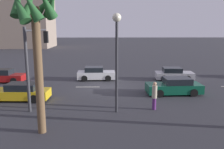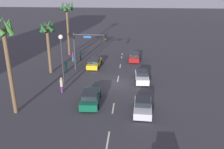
{
  "view_description": "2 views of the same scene",
  "coord_description": "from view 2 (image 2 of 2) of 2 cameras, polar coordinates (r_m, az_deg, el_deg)",
  "views": [
    {
      "loc": [
        -0.44,
        22.13,
        5.58
      ],
      "look_at": [
        -0.76,
        1.08,
        1.41
      ],
      "focal_mm": 38.6,
      "sensor_mm": 36.0,
      "label": 1
    },
    {
      "loc": [
        -29.18,
        -1.75,
        12.06
      ],
      "look_at": [
        -0.9,
        0.64,
        1.49
      ],
      "focal_mm": 38.73,
      "sensor_mm": 36.0,
      "label": 2
    }
  ],
  "objects": [
    {
      "name": "lane_stripe_4",
      "position": [
        38.17,
        1.95,
        2.0
      ],
      "size": [
        1.88,
        0.14,
        0.01
      ],
      "primitive_type": "cube",
      "color": "silver",
      "rests_on": "ground_plane"
    },
    {
      "name": "palm_tree_0",
      "position": [
        24.08,
        -24.01,
        7.02
      ],
      "size": [
        2.53,
        2.63,
        9.51
      ],
      "color": "brown",
      "rests_on": "ground_plane"
    },
    {
      "name": "pedestrian_3",
      "position": [
        29.05,
        -11.83,
        -2.35
      ],
      "size": [
        0.37,
        0.37,
        1.94
      ],
      "color": "#59266B",
      "rests_on": "ground_plane"
    },
    {
      "name": "lane_stripe_5",
      "position": [
        44.52,
        2.4,
        4.69
      ],
      "size": [
        1.98,
        0.14,
        0.01
      ],
      "primitive_type": "cube",
      "color": "silver",
      "rests_on": "ground_plane"
    },
    {
      "name": "car_0",
      "position": [
        24.61,
        7.28,
        -7.46
      ],
      "size": [
        4.04,
        1.98,
        1.34
      ],
      "color": "#B7B7BC",
      "rests_on": "ground_plane"
    },
    {
      "name": "pedestrian_1",
      "position": [
        40.91,
        -9.21,
        4.25
      ],
      "size": [
        0.54,
        0.54,
        1.64
      ],
      "color": "#1E7266",
      "rests_on": "ground_plane"
    },
    {
      "name": "lane_stripe_1",
      "position": [
        20.65,
        -0.98,
        -15.29
      ],
      "size": [
        2.6,
        0.14,
        0.01
      ],
      "primitive_type": "cube",
      "color": "silver",
      "rests_on": "ground_plane"
    },
    {
      "name": "ground_plane",
      "position": [
        31.62,
        1.29,
        -2.0
      ],
      "size": [
        220.0,
        220.0,
        0.0
      ],
      "primitive_type": "plane",
      "color": "#333338"
    },
    {
      "name": "car_1",
      "position": [
        41.07,
        5.3,
        4.16
      ],
      "size": [
        3.98,
        1.91,
        1.36
      ],
      "color": "maroon",
      "rests_on": "ground_plane"
    },
    {
      "name": "traffic_signal",
      "position": [
        35.58,
        -6.29,
        6.91
      ],
      "size": [
        0.46,
        4.81,
        5.6
      ],
      "color": "#38383D",
      "rests_on": "ground_plane"
    },
    {
      "name": "car_3",
      "position": [
        32.22,
        7.04,
        -0.48
      ],
      "size": [
        4.02,
        1.89,
        1.41
      ],
      "color": "silver",
      "rests_on": "ground_plane"
    },
    {
      "name": "lane_stripe_6",
      "position": [
        43.37,
        2.33,
        4.26
      ],
      "size": [
        1.81,
        0.14,
        0.01
      ],
      "primitive_type": "cube",
      "color": "silver",
      "rests_on": "ground_plane"
    },
    {
      "name": "pedestrian_2",
      "position": [
        36.04,
        -10.78,
        2.12
      ],
      "size": [
        0.44,
        0.44,
        1.8
      ],
      "color": "#1E7266",
      "rests_on": "ground_plane"
    },
    {
      "name": "lane_stripe_3",
      "position": [
        33.05,
        1.46,
        -0.97
      ],
      "size": [
        2.25,
        0.14,
        0.01
      ],
      "primitive_type": "cube",
      "color": "silver",
      "rests_on": "ground_plane"
    },
    {
      "name": "car_2",
      "position": [
        26.19,
        -5.08,
        -5.49
      ],
      "size": [
        4.65,
        2.15,
        1.4
      ],
      "color": "#0F5138",
      "rests_on": "ground_plane"
    },
    {
      "name": "car_5",
      "position": [
        37.86,
        -4.18,
        2.78
      ],
      "size": [
        4.69,
        1.92,
        1.33
      ],
      "color": "gold",
      "rests_on": "ground_plane"
    },
    {
      "name": "lane_stripe_2",
      "position": [
        25.36,
        0.29,
        -7.96
      ],
      "size": [
        2.28,
        0.14,
        0.01
      ],
      "primitive_type": "cube",
      "color": "silver",
      "rests_on": "ground_plane"
    },
    {
      "name": "streetlamp",
      "position": [
        30.45,
        -11.79,
        5.58
      ],
      "size": [
        0.56,
        0.56,
        6.44
      ],
      "color": "#2D2D33",
      "rests_on": "ground_plane"
    },
    {
      "name": "palm_tree_1",
      "position": [
        34.97,
        -14.99,
        9.37
      ],
      "size": [
        2.61,
        2.56,
        7.67
      ],
      "color": "brown",
      "rests_on": "ground_plane"
    },
    {
      "name": "pedestrian_0",
      "position": [
        41.51,
        -7.44,
        4.58
      ],
      "size": [
        0.37,
        0.37,
        1.63
      ],
      "color": "#333338",
      "rests_on": "ground_plane"
    },
    {
      "name": "palm_tree_2",
      "position": [
        43.89,
        -10.5,
        13.74
      ],
      "size": [
        2.44,
        2.6,
        9.66
      ],
      "color": "brown",
      "rests_on": "ground_plane"
    }
  ]
}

